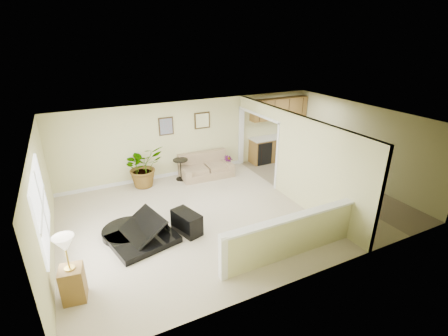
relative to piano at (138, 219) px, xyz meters
name	(u,v)px	position (x,y,z in m)	size (l,w,h in m)	color
floor	(235,209)	(2.67, 0.25, -0.56)	(9.00, 9.00, 0.00)	#B5AB8D
back_wall	(194,137)	(2.67, 3.25, 0.69)	(9.00, 0.04, 2.50)	beige
front_wall	(312,223)	(2.67, -2.75, 0.69)	(9.00, 0.04, 2.50)	beige
left_wall	(42,205)	(-1.83, 0.25, 0.69)	(0.04, 6.00, 2.50)	beige
right_wall	(360,144)	(7.17, 0.25, 0.69)	(0.04, 6.00, 2.50)	beige
ceiling	(237,121)	(2.67, 0.25, 1.94)	(9.00, 6.00, 0.04)	white
kitchen_vinyl	(323,187)	(5.82, 0.25, -0.55)	(2.70, 6.00, 0.01)	tan
interior_partition	(286,155)	(4.47, 0.50, 0.66)	(0.18, 5.99, 2.50)	beige
pony_half_wall	(290,236)	(2.74, -2.05, -0.04)	(3.42, 0.22, 1.00)	beige
left_window	(40,207)	(-1.82, -0.25, 0.89)	(0.05, 2.15, 1.45)	white
wall_art_left	(166,126)	(1.72, 3.22, 1.19)	(0.48, 0.04, 0.58)	#392A14
wall_mirror	(202,120)	(2.97, 3.22, 1.24)	(0.55, 0.04, 0.55)	#392A14
kitchen_cabinets	(276,138)	(5.86, 2.98, 0.32)	(2.36, 0.65, 2.33)	brown
piano	(138,219)	(0.00, 0.00, 0.00)	(1.87, 1.88, 1.33)	black
piano_bench	(187,222)	(1.10, -0.20, -0.29)	(0.40, 0.79, 0.53)	black
loveseat	(205,165)	(2.86, 2.77, -0.18)	(1.76, 1.05, 0.98)	tan
accent_table	(181,167)	(1.99, 2.80, -0.11)	(0.48, 0.48, 0.70)	black
palm_plant	(143,167)	(0.80, 2.87, 0.09)	(1.43, 1.32, 1.32)	black
small_plant	(228,165)	(3.65, 2.65, -0.30)	(0.41, 0.41, 0.60)	black
lamp_stand	(71,274)	(-1.48, -1.34, 0.01)	(0.45, 0.45, 1.34)	brown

